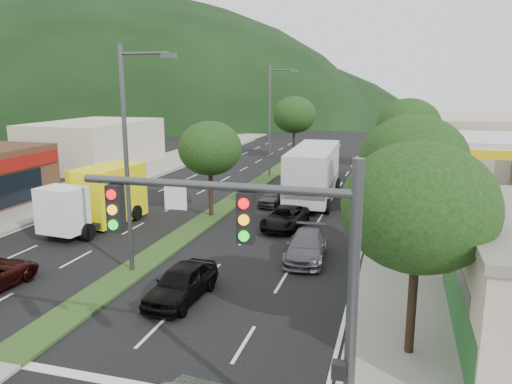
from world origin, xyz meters
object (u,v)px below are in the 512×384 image
(tree_med_far, at_px, (294,115))
(tree_r_e, at_px, (407,120))
(tree_med_near, at_px, (210,148))
(tree_r_d, at_px, (408,126))
(car_queue_b, at_px, (306,246))
(car_queue_c, at_px, (298,182))
(tree_r_c, at_px, (410,146))
(streetlight_near, at_px, (130,150))
(car_queue_d, at_px, (285,218))
(car_queue_a, at_px, (181,283))
(box_truck, at_px, (100,199))
(motorhome, at_px, (313,172))
(streetlight_mid, at_px, (272,116))
(car_queue_e, at_px, (274,196))
(tree_r_b, at_px, (413,161))
(tree_r_a, at_px, (419,207))
(traffic_signal, at_px, (277,268))

(tree_med_far, bearing_deg, tree_r_e, -18.43)
(tree_med_near, bearing_deg, tree_r_e, 61.39)
(tree_r_d, xyz_separation_m, car_queue_b, (-4.70, -18.12, -4.52))
(car_queue_c, bearing_deg, tree_r_c, -38.99)
(tree_med_far, distance_m, streetlight_near, 36.01)
(streetlight_near, relative_size, car_queue_c, 2.30)
(tree_r_c, height_order, car_queue_d, tree_r_c)
(tree_r_d, relative_size, car_queue_a, 1.72)
(tree_med_near, height_order, car_queue_c, tree_med_near)
(box_truck, height_order, motorhome, motorhome)
(tree_r_e, relative_size, streetlight_mid, 0.67)
(tree_r_d, xyz_separation_m, tree_r_e, (0.00, 10.00, -0.29))
(car_queue_e, height_order, motorhome, motorhome)
(motorhome, bearing_deg, streetlight_mid, 119.62)
(car_queue_a, bearing_deg, tree_r_c, 61.82)
(streetlight_near, xyz_separation_m, streetlight_mid, (0.00, 25.00, 0.00))
(tree_med_near, bearing_deg, tree_r_d, 45.00)
(tree_r_e, bearing_deg, car_queue_b, -99.49)
(motorhome, bearing_deg, car_queue_e, -140.48)
(tree_r_e, xyz_separation_m, car_queue_d, (-6.89, -23.12, -4.27))
(car_queue_e, bearing_deg, tree_med_near, -120.97)
(tree_r_c, height_order, tree_med_far, tree_med_far)
(tree_r_b, bearing_deg, car_queue_b, -178.59)
(car_queue_c, bearing_deg, tree_r_a, -67.97)
(traffic_signal, height_order, box_truck, traffic_signal)
(tree_med_near, xyz_separation_m, motorhome, (5.50, 6.44, -2.34))
(tree_r_b, xyz_separation_m, tree_med_near, (-12.00, 6.00, -0.61))
(motorhome, bearing_deg, box_truck, -139.65)
(streetlight_near, bearing_deg, box_truck, 132.95)
(car_queue_a, distance_m, motorhome, 18.75)
(box_truck, bearing_deg, streetlight_mid, -101.78)
(tree_r_b, distance_m, motorhome, 14.34)
(tree_r_e, relative_size, box_truck, 0.92)
(streetlight_near, distance_m, car_queue_d, 11.30)
(tree_med_near, bearing_deg, box_truck, -146.38)
(car_queue_d, xyz_separation_m, motorhome, (0.39, 7.56, 1.46))
(car_queue_b, bearing_deg, box_truck, 166.00)
(streetlight_near, distance_m, streetlight_mid, 25.00)
(motorhome, bearing_deg, traffic_signal, -84.38)
(traffic_signal, relative_size, car_queue_b, 1.54)
(tree_r_b, relative_size, car_queue_a, 1.66)
(tree_r_a, xyz_separation_m, tree_med_far, (-12.00, 40.00, 0.19))
(traffic_signal, height_order, car_queue_d, traffic_signal)
(streetlight_near, height_order, box_truck, streetlight_near)
(tree_med_near, distance_m, car_queue_b, 10.24)
(car_queue_d, bearing_deg, traffic_signal, -73.85)
(tree_med_near, height_order, streetlight_mid, streetlight_mid)
(box_truck, bearing_deg, tree_med_near, -140.88)
(car_queue_b, xyz_separation_m, car_queue_d, (-2.19, 5.00, -0.04))
(traffic_signal, distance_m, streetlight_mid, 35.66)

